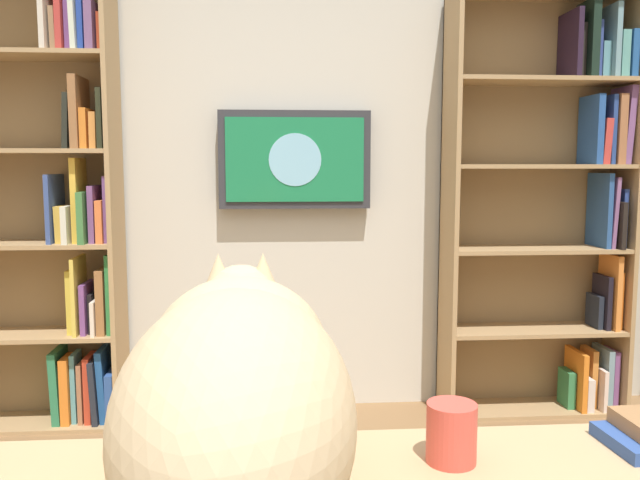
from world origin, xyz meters
TOP-DOWN VIEW (x-y plane):
  - wall_back at (0.00, -2.23)m, footprint 4.52×0.06m
  - bookshelf_left at (-1.33, -2.06)m, footprint 0.91×0.28m
  - bookshelf_right at (1.11, -2.06)m, footprint 0.83×0.28m
  - wall_mounted_tv at (-0.03, -2.15)m, footprint 0.74×0.07m
  - cat at (0.14, 0.22)m, footprint 0.31×0.69m
  - coffee_mug at (-0.19, 0.09)m, footprint 0.08×0.08m

SIDE VIEW (x-z plane):
  - coffee_mug at x=-0.19m, z-range 0.77..0.86m
  - cat at x=0.14m, z-range 0.77..1.10m
  - bookshelf_right at x=1.11m, z-range -0.06..2.12m
  - bookshelf_left at x=-1.33m, z-range 0.02..2.08m
  - wall_mounted_tv at x=-0.03m, z-range 1.03..1.50m
  - wall_back at x=0.00m, z-range 0.00..2.70m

